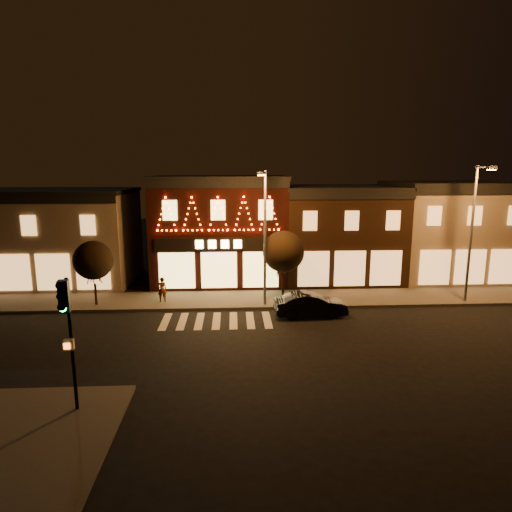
{
  "coord_description": "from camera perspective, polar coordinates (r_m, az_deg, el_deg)",
  "views": [
    {
      "loc": [
        1.03,
        -20.64,
        8.77
      ],
      "look_at": [
        2.34,
        4.0,
        3.88
      ],
      "focal_mm": 30.66,
      "sensor_mm": 36.0,
      "label": 1
    }
  ],
  "objects": [
    {
      "name": "streetlamp_mid",
      "position": [
        27.3,
        1.12,
        3.66
      ],
      "size": [
        0.72,
        1.97,
        8.58
      ],
      "rotation": [
        0.0,
        0.0,
        0.2
      ],
      "color": "#59595E",
      "rests_on": "sidewalk_far"
    },
    {
      "name": "ground",
      "position": [
        22.45,
        -5.55,
        -11.84
      ],
      "size": [
        120.0,
        120.0,
        0.0
      ],
      "primitive_type": "plane",
      "color": "black",
      "rests_on": "ground"
    },
    {
      "name": "building_pulp",
      "position": [
        34.94,
        -4.71,
        3.6
      ],
      "size": [
        10.2,
        8.34,
        8.3
      ],
      "color": "black",
      "rests_on": "ground"
    },
    {
      "name": "sidewalk_far",
      "position": [
        29.95,
        -1.06,
        -5.67
      ],
      "size": [
        44.0,
        4.0,
        0.15
      ],
      "primitive_type": "cube",
      "color": "#47423D",
      "rests_on": "ground"
    },
    {
      "name": "building_right_b",
      "position": [
        39.1,
        23.57,
        3.14
      ],
      "size": [
        9.2,
        8.28,
        7.8
      ],
      "color": "#7A6956",
      "rests_on": "ground"
    },
    {
      "name": "tree_right",
      "position": [
        29.13,
        3.6,
        0.57
      ],
      "size": [
        2.78,
        2.78,
        4.65
      ],
      "rotation": [
        0.0,
        0.0,
        0.24
      ],
      "color": "black",
      "rests_on": "sidewalk_far"
    },
    {
      "name": "building_right_a",
      "position": [
        36.01,
        10.61,
        3.02
      ],
      "size": [
        9.2,
        8.28,
        7.5
      ],
      "color": "#362013",
      "rests_on": "ground"
    },
    {
      "name": "traffic_signal_near",
      "position": [
        16.72,
        -23.4,
        -7.61
      ],
      "size": [
        0.38,
        0.52,
        4.95
      ],
      "rotation": [
        0.0,
        0.0,
        0.11
      ],
      "color": "black",
      "rests_on": "sidewalk_near"
    },
    {
      "name": "tree_left",
      "position": [
        29.76,
        -20.47,
        -0.54
      ],
      "size": [
        2.5,
        2.5,
        4.18
      ],
      "rotation": [
        0.0,
        0.0,
        0.18
      ],
      "color": "black",
      "rests_on": "sidewalk_far"
    },
    {
      "name": "building_left",
      "position": [
        37.72,
        -24.87,
        2.38
      ],
      "size": [
        12.2,
        8.28,
        7.3
      ],
      "color": "#7A6956",
      "rests_on": "ground"
    },
    {
      "name": "streetlamp_right",
      "position": [
        31.33,
        26.57,
        3.8
      ],
      "size": [
        0.58,
        2.04,
        8.9
      ],
      "rotation": [
        0.0,
        0.0,
        0.08
      ],
      "color": "#59595E",
      "rests_on": "sidewalk_far"
    },
    {
      "name": "dark_sedan",
      "position": [
        26.88,
        7.11,
        -6.31
      ],
      "size": [
        4.44,
        1.76,
        1.44
      ],
      "primitive_type": "imported",
      "rotation": [
        0.0,
        0.0,
        1.62
      ],
      "color": "black",
      "rests_on": "ground"
    },
    {
      "name": "pedestrian",
      "position": [
        29.59,
        -12.16,
        -4.3
      ],
      "size": [
        0.7,
        0.56,
        1.67
      ],
      "primitive_type": "imported",
      "rotation": [
        0.0,
        0.0,
        3.43
      ],
      "color": "gray",
      "rests_on": "sidewalk_far"
    },
    {
      "name": "sidewalk_near",
      "position": [
        17.47,
        -30.1,
        -20.29
      ],
      "size": [
        7.0,
        7.0,
        0.15
      ],
      "primitive_type": "cube",
      "color": "#47423D",
      "rests_on": "ground"
    }
  ]
}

